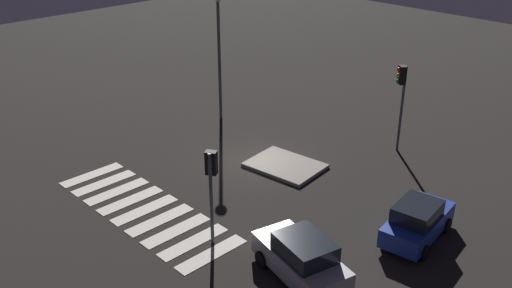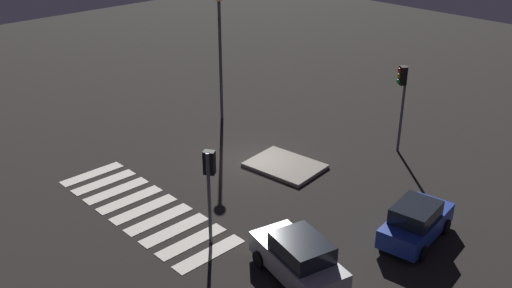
% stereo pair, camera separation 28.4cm
% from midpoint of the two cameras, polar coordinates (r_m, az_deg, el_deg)
% --- Properties ---
extents(ground_plane, '(80.00, 80.00, 0.00)m').
position_cam_midpoint_polar(ground_plane, '(29.77, -0.27, -1.75)').
color(ground_plane, black).
extents(traffic_island, '(3.92, 3.14, 0.18)m').
position_cam_midpoint_polar(traffic_island, '(29.18, 2.64, -2.16)').
color(traffic_island, gray).
rests_on(traffic_island, ground).
extents(car_blue, '(2.26, 4.07, 1.70)m').
position_cam_midpoint_polar(car_blue, '(24.11, 15.48, -7.42)').
color(car_blue, '#1E389E').
rests_on(car_blue, ground).
extents(car_silver, '(4.39, 2.66, 1.81)m').
position_cam_midpoint_polar(car_silver, '(21.16, 4.15, -11.30)').
color(car_silver, '#9EA0A5').
rests_on(car_silver, ground).
extents(traffic_light_east, '(0.54, 0.53, 4.01)m').
position_cam_midpoint_polar(traffic_light_east, '(22.09, -4.84, -3.04)').
color(traffic_light_east, '#47474C').
rests_on(traffic_light_east, ground).
extents(traffic_light_north, '(0.54, 0.53, 4.75)m').
position_cam_midpoint_polar(traffic_light_north, '(30.50, 14.05, 5.49)').
color(traffic_light_north, '#47474C').
rests_on(traffic_light_north, ground).
extents(street_lamp, '(0.56, 0.56, 7.66)m').
position_cam_midpoint_polar(street_lamp, '(33.59, -3.99, 10.85)').
color(street_lamp, '#47474C').
rests_on(street_lamp, ground).
extents(crosswalk_near, '(9.90, 3.20, 0.02)m').
position_cam_midpoint_polar(crosswalk_near, '(26.05, -11.35, -6.46)').
color(crosswalk_near, silver).
rests_on(crosswalk_near, ground).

